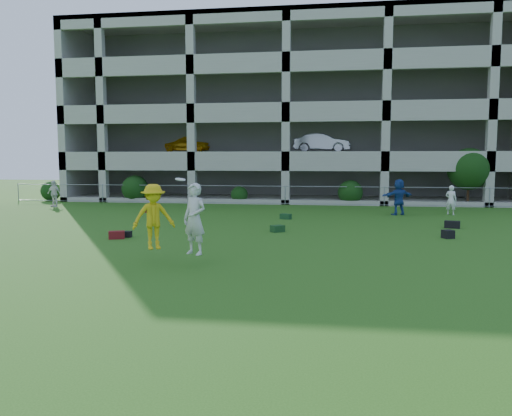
% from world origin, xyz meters
% --- Properties ---
extents(ground, '(100.00, 100.00, 0.00)m').
position_xyz_m(ground, '(0.00, 0.00, 0.00)').
color(ground, '#235114').
rests_on(ground, ground).
extents(bystander_b, '(0.99, 0.58, 1.57)m').
position_xyz_m(bystander_b, '(-13.54, 15.79, 0.79)').
color(bystander_b, silver).
rests_on(bystander_b, ground).
extents(bystander_d, '(1.78, 1.23, 1.84)m').
position_xyz_m(bystander_d, '(6.22, 14.38, 0.92)').
color(bystander_d, '#1F4490').
rests_on(bystander_d, ground).
extents(bystander_e, '(0.65, 0.55, 1.52)m').
position_xyz_m(bystander_e, '(8.87, 14.79, 0.76)').
color(bystander_e, white).
rests_on(bystander_e, ground).
extents(bag_red_a, '(0.62, 0.48, 0.28)m').
position_xyz_m(bag_red_a, '(-4.86, 5.06, 0.14)').
color(bag_red_a, '#520E14').
rests_on(bag_red_a, ground).
extents(bag_black_b, '(0.42, 0.29, 0.22)m').
position_xyz_m(bag_black_b, '(-4.69, 5.49, 0.11)').
color(bag_black_b, black).
rests_on(bag_black_b, ground).
extents(bag_green_c, '(0.61, 0.59, 0.26)m').
position_xyz_m(bag_green_c, '(0.70, 7.60, 0.13)').
color(bag_green_c, black).
rests_on(bag_green_c, ground).
extents(crate_d, '(0.46, 0.46, 0.30)m').
position_xyz_m(crate_d, '(6.98, 6.92, 0.15)').
color(crate_d, black).
rests_on(crate_d, ground).
extents(bag_black_e, '(0.66, 0.47, 0.30)m').
position_xyz_m(bag_black_e, '(7.77, 9.70, 0.15)').
color(bag_black_e, black).
rests_on(bag_black_e, ground).
extents(bag_red_f, '(0.52, 0.41, 0.24)m').
position_xyz_m(bag_red_f, '(-6.79, 13.52, 0.12)').
color(bag_red_f, '#520E17').
rests_on(bag_red_f, ground).
extents(bag_green_g, '(0.58, 0.49, 0.25)m').
position_xyz_m(bag_green_g, '(0.66, 11.78, 0.12)').
color(bag_green_g, '#153814').
rests_on(bag_green_g, ground).
extents(frisbee_contest, '(2.32, 1.18, 2.07)m').
position_xyz_m(frisbee_contest, '(-1.73, 1.29, 1.28)').
color(frisbee_contest, gold).
rests_on(frisbee_contest, ground).
extents(parking_garage, '(30.00, 14.00, 12.00)m').
position_xyz_m(parking_garage, '(-0.01, 27.70, 6.01)').
color(parking_garage, '#9E998C').
rests_on(parking_garage, ground).
extents(fence, '(36.06, 0.06, 1.20)m').
position_xyz_m(fence, '(0.00, 19.00, 0.61)').
color(fence, gray).
rests_on(fence, ground).
extents(shrub_row, '(34.38, 2.52, 3.50)m').
position_xyz_m(shrub_row, '(4.59, 19.70, 1.51)').
color(shrub_row, '#163D11').
rests_on(shrub_row, ground).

